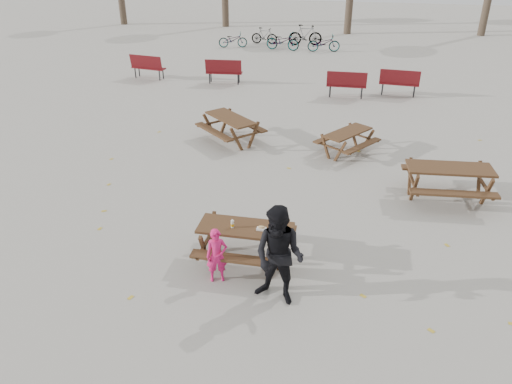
% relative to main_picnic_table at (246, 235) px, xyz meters
% --- Properties ---
extents(ground, '(80.00, 80.00, 0.00)m').
position_rel_main_picnic_table_xyz_m(ground, '(0.00, 0.00, -0.59)').
color(ground, gray).
rests_on(ground, ground).
extents(main_picnic_table, '(1.80, 1.45, 0.78)m').
position_rel_main_picnic_table_xyz_m(main_picnic_table, '(0.00, 0.00, 0.00)').
color(main_picnic_table, '#371E14').
rests_on(main_picnic_table, ground).
extents(food_tray, '(0.18, 0.11, 0.03)m').
position_rel_main_picnic_table_xyz_m(food_tray, '(0.32, -0.05, 0.21)').
color(food_tray, white).
rests_on(food_tray, main_picnic_table).
extents(bread_roll, '(0.14, 0.06, 0.05)m').
position_rel_main_picnic_table_xyz_m(bread_roll, '(0.32, -0.05, 0.25)').
color(bread_roll, tan).
rests_on(bread_roll, food_tray).
extents(soda_bottle, '(0.07, 0.07, 0.17)m').
position_rel_main_picnic_table_xyz_m(soda_bottle, '(-0.24, -0.07, 0.26)').
color(soda_bottle, silver).
rests_on(soda_bottle, main_picnic_table).
extents(child, '(0.45, 0.37, 1.07)m').
position_rel_main_picnic_table_xyz_m(child, '(-0.38, -0.69, -0.05)').
color(child, '#D71A62').
rests_on(child, ground).
extents(adult, '(1.04, 0.90, 1.84)m').
position_rel_main_picnic_table_xyz_m(adult, '(0.81, -1.03, 0.33)').
color(adult, black).
rests_on(adult, ground).
extents(picnic_table_east, '(2.08, 1.73, 0.84)m').
position_rel_main_picnic_table_xyz_m(picnic_table_east, '(4.15, 3.40, -0.17)').
color(picnic_table_east, '#371E14').
rests_on(picnic_table_east, ground).
extents(picnic_table_north, '(2.31, 2.28, 0.77)m').
position_rel_main_picnic_table_xyz_m(picnic_table_north, '(-1.78, 5.95, -0.20)').
color(picnic_table_north, '#371E14').
rests_on(picnic_table_north, ground).
extents(picnic_table_far, '(1.93, 2.00, 0.67)m').
position_rel_main_picnic_table_xyz_m(picnic_table_far, '(1.71, 5.72, -0.25)').
color(picnic_table_far, '#371E14').
rests_on(picnic_table_far, ground).
extents(park_bench_row, '(12.05, 1.66, 1.03)m').
position_rel_main_picnic_table_xyz_m(park_bench_row, '(-1.43, 11.90, -0.07)').
color(park_bench_row, maroon).
rests_on(park_bench_row, ground).
extents(bicycle_row, '(6.63, 2.32, 1.11)m').
position_rel_main_picnic_table_xyz_m(bicycle_row, '(-2.09, 19.65, -0.12)').
color(bicycle_row, black).
rests_on(bicycle_row, ground).
extents(fallen_leaves, '(11.00, 11.00, 0.01)m').
position_rel_main_picnic_table_xyz_m(fallen_leaves, '(0.50, 2.50, -0.58)').
color(fallen_leaves, gold).
rests_on(fallen_leaves, ground).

